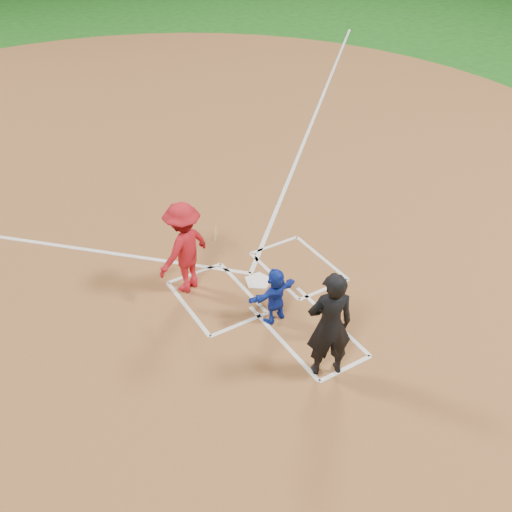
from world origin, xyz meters
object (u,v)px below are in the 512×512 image
catcher (275,295)px  batter_at_plate (184,248)px  umpire (330,325)px  home_plate (258,281)px

catcher → batter_at_plate: (-0.97, 1.70, 0.39)m
catcher → umpire: bearing=84.5°
umpire → batter_at_plate: bearing=-50.5°
umpire → catcher: bearing=-66.9°
home_plate → batter_at_plate: batter_at_plate is taller
umpire → batter_at_plate: umpire is taller
home_plate → catcher: (-0.33, -1.12, 0.56)m
batter_at_plate → home_plate: bearing=-23.9°
home_plate → batter_at_plate: (-1.31, 0.58, 0.95)m
catcher → umpire: (0.02, -1.52, 0.45)m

